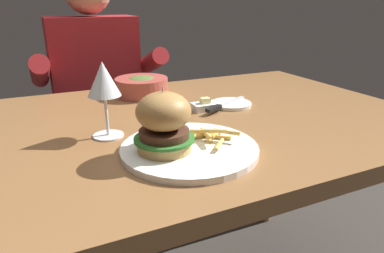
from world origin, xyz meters
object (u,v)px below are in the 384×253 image
(bread_plate, at_px, (231,104))
(butter_dish, at_px, (205,106))
(burger_sandwich, at_px, (164,122))
(diner_person, at_px, (99,113))
(main_plate, at_px, (189,149))
(wine_glass, at_px, (104,82))
(soup_bowl, at_px, (142,86))
(table_knife, at_px, (222,105))

(bread_plate, xyz_separation_m, butter_dish, (-0.09, -0.00, 0.01))
(burger_sandwich, height_order, diner_person, diner_person)
(main_plate, height_order, bread_plate, main_plate)
(wine_glass, height_order, soup_bowl, wine_glass)
(table_knife, distance_m, butter_dish, 0.05)
(soup_bowl, bearing_deg, table_knife, -56.57)
(wine_glass, bearing_deg, burger_sandwich, -62.79)
(butter_dish, xyz_separation_m, soup_bowl, (-0.12, 0.23, 0.02))
(diner_person, bearing_deg, burger_sandwich, -91.35)
(burger_sandwich, distance_m, table_knife, 0.36)
(burger_sandwich, xyz_separation_m, table_knife, (0.27, 0.23, -0.06))
(bread_plate, distance_m, butter_dish, 0.09)
(wine_glass, height_order, bread_plate, wine_glass)
(diner_person, bearing_deg, wine_glass, -97.84)
(burger_sandwich, height_order, soup_bowl, burger_sandwich)
(butter_dish, relative_size, diner_person, 0.06)
(wine_glass, relative_size, butter_dish, 2.34)
(table_knife, xyz_separation_m, butter_dish, (-0.05, 0.02, -0.00))
(butter_dish, distance_m, diner_person, 0.71)
(table_knife, distance_m, diner_person, 0.75)
(burger_sandwich, height_order, wine_glass, wine_glass)
(main_plate, relative_size, bread_plate, 2.38)
(bread_plate, bearing_deg, diner_person, 113.87)
(bread_plate, height_order, butter_dish, butter_dish)
(wine_glass, relative_size, bread_plate, 1.44)
(butter_dish, bearing_deg, soup_bowl, 116.79)
(burger_sandwich, height_order, bread_plate, burger_sandwich)
(burger_sandwich, relative_size, butter_dish, 1.76)
(burger_sandwich, relative_size, diner_person, 0.11)
(burger_sandwich, xyz_separation_m, butter_dish, (0.22, 0.25, -0.06))
(soup_bowl, xyz_separation_m, diner_person, (-0.08, 0.43, -0.21))
(butter_dish, bearing_deg, bread_plate, 2.82)
(soup_bowl, distance_m, diner_person, 0.48)
(burger_sandwich, bearing_deg, bread_plate, 38.98)
(main_plate, relative_size, table_knife, 1.62)
(main_plate, height_order, butter_dish, butter_dish)
(bread_plate, relative_size, table_knife, 0.68)
(main_plate, bearing_deg, butter_dish, 56.59)
(wine_glass, height_order, butter_dish, wine_glass)
(wine_glass, xyz_separation_m, bread_plate, (0.39, 0.09, -0.13))
(main_plate, bearing_deg, bread_plate, 44.77)
(burger_sandwich, distance_m, soup_bowl, 0.49)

